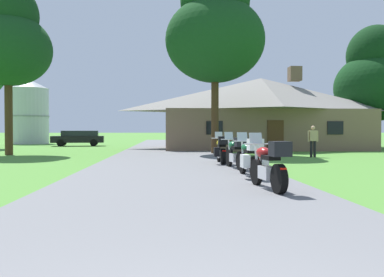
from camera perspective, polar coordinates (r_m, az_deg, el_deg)
ground_plane at (r=21.75m, az=-2.81°, el=-2.59°), size 500.00×500.00×0.00m
asphalt_driveway at (r=19.75m, az=-2.73°, el=-2.88°), size 6.40×80.00×0.06m
motorcycle_red_nearest_to_camera at (r=9.35m, az=10.82°, el=-3.74°), size 0.72×2.08×1.30m
motorcycle_green_second_in_row at (r=11.83m, az=8.23°, el=-2.77°), size 0.77×2.08×1.30m
motorcycle_green_third_in_row at (r=14.42m, az=6.18°, el=-2.02°), size 0.72×2.08×1.30m
motorcycle_yellow_farthest_in_row at (r=16.55m, az=4.20°, el=-1.65°), size 0.72×2.08×1.30m
stone_lodge at (r=31.64m, az=9.69°, el=3.62°), size 15.50×8.77×6.34m
bystander_tan_shirt_near_lodge at (r=22.32m, az=16.66°, el=-0.15°), size 0.55×0.25×1.67m
tree_left_near at (r=26.11m, az=-24.47°, el=12.57°), size 4.91×4.91×9.88m
tree_by_lodge_front at (r=24.82m, az=3.26°, el=15.18°), size 5.88×5.88×11.31m
tree_right_of_lodge at (r=36.87m, az=24.37°, el=7.80°), size 6.56×6.56×10.06m
metal_silo_distant at (r=46.34m, az=-21.93°, el=3.53°), size 4.09×4.09×6.84m
parked_black_suv_far_left at (r=38.28m, az=-15.65°, el=0.13°), size 4.79×2.37×1.40m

